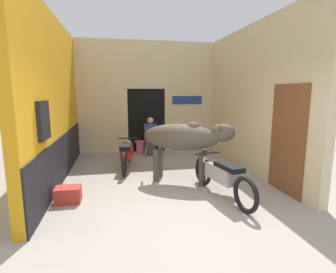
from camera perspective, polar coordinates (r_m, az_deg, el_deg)
name	(u,v)px	position (r m, az deg, el deg)	size (l,w,h in m)	color
ground_plane	(188,225)	(4.11, 4.47, -18.69)	(30.00, 30.00, 0.00)	#9E9389
wall_left_shopfront	(54,103)	(6.13, -23.53, 6.69)	(0.25, 5.03, 3.55)	orange
wall_back_with_doorway	(146,106)	(8.84, -4.76, 6.64)	(4.42, 0.93, 3.55)	beige
wall_right_with_door	(253,100)	(6.80, 18.00, 7.54)	(0.22, 5.03, 3.55)	beige
cow	(185,138)	(5.64, 3.66, -0.30)	(1.96, 1.35, 1.34)	#4C4238
motorcycle_near	(222,176)	(5.02, 11.65, -8.32)	(0.61, 1.99, 0.73)	black
motorcycle_far	(127,153)	(6.84, -8.95, -3.54)	(0.58, 1.96, 0.71)	black
shopkeeper_seated	(151,135)	(8.14, -3.79, 0.24)	(0.38, 0.33, 1.17)	#3D3842
plastic_stool	(141,147)	(8.39, -6.00, -2.24)	(0.38, 0.38, 0.41)	#DB6093
crate	(68,195)	(5.12, -20.91, -11.73)	(0.44, 0.32, 0.28)	red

